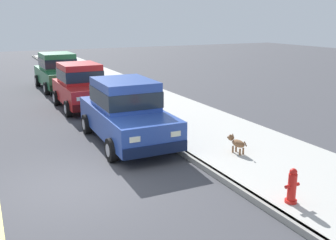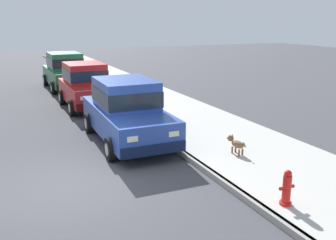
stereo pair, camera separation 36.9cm
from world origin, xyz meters
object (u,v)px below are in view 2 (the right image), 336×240
object	(u,v)px
car_red_hatchback	(86,85)
car_green_sedan	(65,70)
car_blue_sedan	(127,110)
fire_hydrant	(287,189)
dog_brown	(236,143)

from	to	relation	value
car_red_hatchback	car_green_sedan	distance (m)	5.05
car_blue_sedan	fire_hydrant	size ratio (longest dim) A/B	6.40
car_blue_sedan	fire_hydrant	bearing A→B (deg)	-75.36
car_green_sedan	dog_brown	bearing A→B (deg)	-79.83
car_blue_sedan	car_red_hatchback	bearing A→B (deg)	91.20
car_blue_sedan	fire_hydrant	distance (m)	5.70
car_green_sedan	car_blue_sedan	bearing A→B (deg)	-89.44
car_red_hatchback	car_blue_sedan	bearing A→B (deg)	-88.80
dog_brown	car_green_sedan	bearing A→B (deg)	100.17
car_red_hatchback	dog_brown	world-z (taller)	car_red_hatchback
car_blue_sedan	dog_brown	xyz separation A→B (m)	(2.20, -2.65, -0.55)
car_blue_sedan	car_red_hatchback	world-z (taller)	car_blue_sedan
car_red_hatchback	car_green_sedan	size ratio (longest dim) A/B	0.82
fire_hydrant	car_blue_sedan	bearing A→B (deg)	104.64
car_green_sedan	dog_brown	size ratio (longest dim) A/B	6.14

